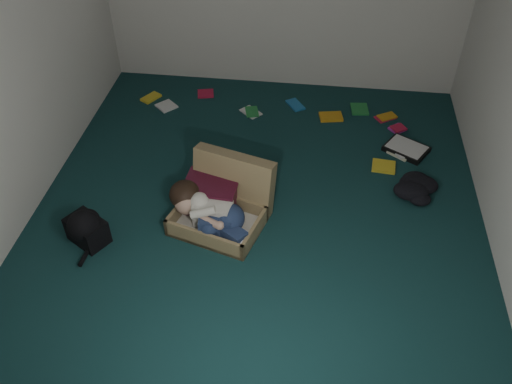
# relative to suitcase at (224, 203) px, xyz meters

# --- Properties ---
(floor) EXTENTS (4.50, 4.50, 0.00)m
(floor) POSITION_rel_suitcase_xyz_m (0.28, 0.13, -0.16)
(floor) COLOR #123536
(floor) RESTS_ON ground
(wall_front) EXTENTS (4.50, 0.00, 4.50)m
(wall_front) POSITION_rel_suitcase_xyz_m (0.28, -2.12, 1.14)
(wall_front) COLOR silver
(wall_front) RESTS_ON ground
(wall_left) EXTENTS (0.00, 4.50, 4.50)m
(wall_left) POSITION_rel_suitcase_xyz_m (-1.72, 0.13, 1.14)
(wall_left) COLOR silver
(wall_left) RESTS_ON ground
(suitcase) EXTENTS (0.91, 0.90, 0.54)m
(suitcase) POSITION_rel_suitcase_xyz_m (0.00, 0.00, 0.00)
(suitcase) COLOR #937D51
(suitcase) RESTS_ON floor
(person) EXTENTS (0.75, 0.55, 0.34)m
(person) POSITION_rel_suitcase_xyz_m (-0.10, -0.16, 0.04)
(person) COLOR silver
(person) RESTS_ON suitcase
(maroon_bin) EXTENTS (0.49, 0.40, 0.32)m
(maroon_bin) POSITION_rel_suitcase_xyz_m (-0.12, 0.08, -0.00)
(maroon_bin) COLOR #430D1F
(maroon_bin) RESTS_ON floor
(backpack) EXTENTS (0.52, 0.50, 0.25)m
(backpack) POSITION_rel_suitcase_xyz_m (-1.10, -0.42, -0.04)
(backpack) COLOR black
(backpack) RESTS_ON floor
(clothing_pile) EXTENTS (0.50, 0.45, 0.14)m
(clothing_pile) POSITION_rel_suitcase_xyz_m (1.69, 0.52, -0.10)
(clothing_pile) COLOR black
(clothing_pile) RESTS_ON floor
(paper_tray) EXTENTS (0.51, 0.47, 0.06)m
(paper_tray) POSITION_rel_suitcase_xyz_m (1.68, 1.19, -0.14)
(paper_tray) COLOR black
(paper_tray) RESTS_ON floor
(book_scatter) EXTENTS (3.02, 1.35, 0.02)m
(book_scatter) POSITION_rel_suitcase_xyz_m (0.55, 1.63, -0.15)
(book_scatter) COLOR yellow
(book_scatter) RESTS_ON floor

